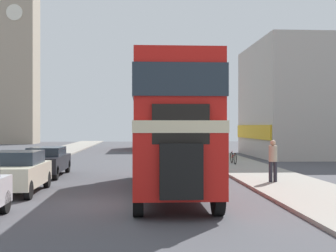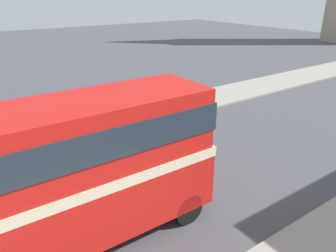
# 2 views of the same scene
# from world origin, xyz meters

# --- Properties ---
(double_decker_bus) EXTENTS (2.46, 11.07, 4.48)m
(double_decker_bus) POSITION_xyz_m (1.77, 2.80, 2.65)
(double_decker_bus) COLOR red
(double_decker_bus) RESTS_ON ground_plane
(car_parked_mid) EXTENTS (1.80, 3.98, 1.51)m
(car_parked_mid) POSITION_xyz_m (-3.73, 2.89, 0.78)
(car_parked_mid) COLOR beige
(car_parked_mid) RESTS_ON ground_plane
(car_parked_far) EXTENTS (1.73, 4.40, 1.40)m
(car_parked_far) POSITION_xyz_m (-3.81, 8.71, 0.74)
(car_parked_far) COLOR black
(car_parked_far) RESTS_ON ground_plane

